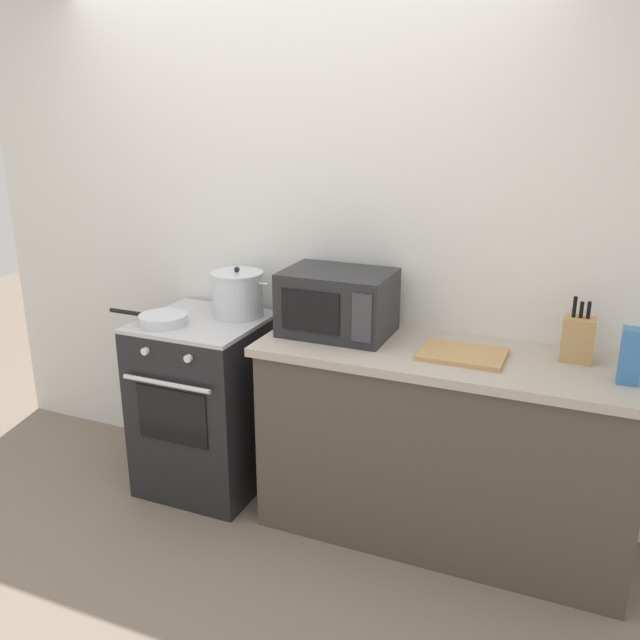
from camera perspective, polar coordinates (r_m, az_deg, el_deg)
name	(u,v)px	position (r m, az deg, el deg)	size (l,w,h in m)	color
ground_plane	(207,562)	(3.25, -9.54, -19.49)	(10.00, 10.00, 0.00)	#7A6B5B
back_wall	(350,252)	(3.40, 2.51, 5.78)	(4.40, 0.10, 2.50)	silver
lower_cabinet_right	(443,451)	(3.20, 10.30, -10.80)	(1.64, 0.56, 0.88)	#4C4238
countertop_right	(449,357)	(3.01, 10.78, -3.09)	(1.70, 0.60, 0.04)	#ADA393
stove	(206,403)	(3.61, -9.55, -6.92)	(0.60, 0.64, 0.92)	black
stock_pot	(238,294)	(3.45, -6.95, 2.19)	(0.35, 0.27, 0.26)	silver
frying_pan	(162,319)	(3.41, -13.18, 0.07)	(0.44, 0.24, 0.05)	silver
microwave	(338,302)	(3.16, 1.50, 1.49)	(0.50, 0.37, 0.30)	#232326
cutting_board	(462,354)	(2.97, 11.90, -2.84)	(0.36, 0.26, 0.02)	tan
knife_block	(578,339)	(3.03, 20.91, -1.48)	(0.13, 0.10, 0.28)	tan
pasta_box	(631,356)	(2.87, 24.72, -2.78)	(0.08, 0.08, 0.22)	teal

